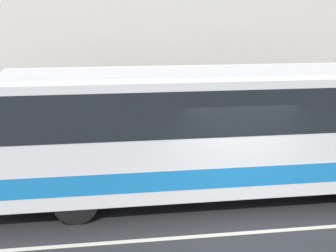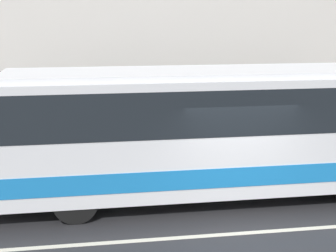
# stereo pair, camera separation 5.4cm
# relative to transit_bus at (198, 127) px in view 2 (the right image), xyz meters

# --- Properties ---
(ground_plane) EXTENTS (60.00, 60.00, 0.00)m
(ground_plane) POSITION_rel_transit_bus_xyz_m (0.69, -2.14, -1.78)
(ground_plane) COLOR #262628
(sidewalk) EXTENTS (60.00, 3.00, 0.17)m
(sidewalk) POSITION_rel_transit_bus_xyz_m (0.69, 3.36, -1.69)
(sidewalk) COLOR #A09E99
(sidewalk) RESTS_ON ground_plane
(lane_stripe) EXTENTS (54.00, 0.14, 0.01)m
(lane_stripe) POSITION_rel_transit_bus_xyz_m (0.69, -2.14, -1.77)
(lane_stripe) COLOR beige
(lane_stripe) RESTS_ON ground_plane
(transit_bus) EXTENTS (10.64, 2.48, 3.15)m
(transit_bus) POSITION_rel_transit_bus_xyz_m (0.00, 0.00, 0.00)
(transit_bus) COLOR silver
(transit_bus) RESTS_ON ground_plane
(pedestrian_waiting) EXTENTS (0.36, 0.36, 1.53)m
(pedestrian_waiting) POSITION_rel_transit_bus_xyz_m (-2.19, 3.97, -0.90)
(pedestrian_waiting) COLOR #1E5933
(pedestrian_waiting) RESTS_ON sidewalk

